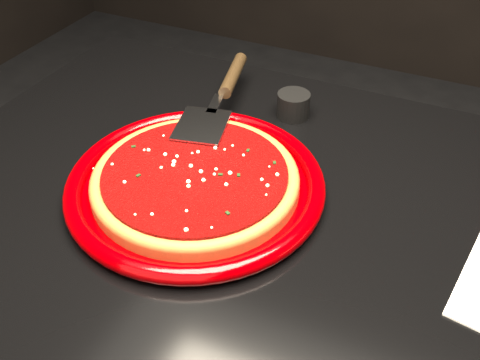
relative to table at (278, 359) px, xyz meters
name	(u,v)px	position (x,y,z in m)	size (l,w,h in m)	color
table	(278,359)	(0.00, 0.00, 0.00)	(1.20, 0.80, 0.75)	black
plate	(196,184)	(-0.15, -0.01, 0.39)	(0.39, 0.39, 0.03)	#720001
pizza_crust	(196,181)	(-0.15, -0.01, 0.39)	(0.31, 0.31, 0.02)	brown
pizza_crust_rim	(195,177)	(-0.15, -0.01, 0.40)	(0.31, 0.31, 0.02)	brown
pizza_sauce	(195,174)	(-0.15, -0.01, 0.41)	(0.28, 0.28, 0.01)	#700505
parmesan_dusting	(195,170)	(-0.15, -0.01, 0.42)	(0.27, 0.27, 0.01)	#FEF2C5
basil_flecks	(195,171)	(-0.15, -0.01, 0.41)	(0.25, 0.25, 0.00)	black
pizza_server	(220,96)	(-0.20, 0.19, 0.42)	(0.10, 0.34, 0.03)	silver
ramekin	(293,105)	(-0.09, 0.25, 0.40)	(0.06, 0.06, 0.05)	black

